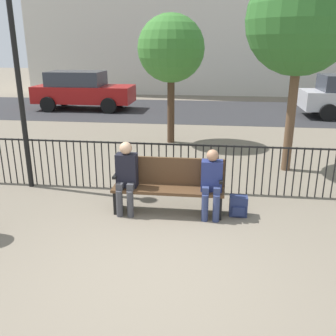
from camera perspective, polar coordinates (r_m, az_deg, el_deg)
ground_plane at (r=4.93m, az=-2.50°, el=-15.11°), size 80.00×80.00×0.00m
park_bench at (r=6.27m, az=0.09°, el=-2.40°), size 1.85×0.45×0.92m
seated_person_0 at (r=6.20m, az=-6.37°, el=-0.94°), size 0.34×0.39×1.22m
seated_person_1 at (r=6.05m, az=6.65°, el=-1.88°), size 0.34×0.39×1.14m
backpack at (r=6.34m, az=10.66°, el=-5.72°), size 0.29×0.24×0.34m
fence_railing at (r=7.13m, az=0.88°, el=0.73°), size 9.01×0.03×0.95m
tree_0 at (r=8.53m, az=19.57°, el=20.38°), size 2.22×2.22×4.29m
tree_1 at (r=10.60m, az=0.47°, el=17.65°), size 1.82×1.82×3.52m
lamp_post at (r=7.56m, az=-22.27°, el=16.07°), size 0.28×0.28×3.95m
street_surface at (r=16.30m, az=4.52°, el=8.71°), size 24.00×6.00×0.01m
parked_car_0 at (r=16.90m, az=-12.95°, el=11.53°), size 4.20×1.94×1.62m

